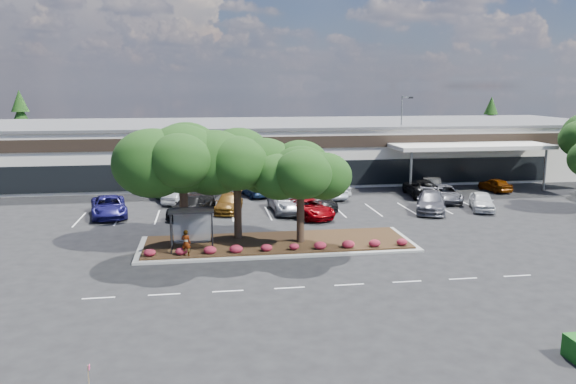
{
  "coord_description": "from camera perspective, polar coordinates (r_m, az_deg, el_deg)",
  "views": [
    {
      "loc": [
        -6.6,
        -31.47,
        10.35
      ],
      "look_at": [
        -0.52,
        9.06,
        2.6
      ],
      "focal_mm": 35.0,
      "sensor_mm": 36.0,
      "label": 1
    }
  ],
  "objects": [
    {
      "name": "island_tree_west",
      "position": [
        36.52,
        -10.61,
        0.84
      ],
      "size": [
        7.2,
        7.2,
        7.89
      ],
      "primitive_type": null,
      "color": "#19320F",
      "rests_on": "landscape_island"
    },
    {
      "name": "car_5",
      "position": [
        48.04,
        3.07,
        -0.86
      ],
      "size": [
        2.97,
        5.32,
        1.46
      ],
      "primitive_type": "imported",
      "rotation": [
        0.0,
        0.0,
        0.19
      ],
      "color": "black",
      "rests_on": "ground"
    },
    {
      "name": "light_pole",
      "position": [
        62.33,
        11.46,
        4.77
      ],
      "size": [
        1.43,
        0.51,
        9.36
      ],
      "rotation": [
        0.0,
        0.0,
        -0.09
      ],
      "color": "#989893",
      "rests_on": "ground"
    },
    {
      "name": "car_10",
      "position": [
        52.39,
        -12.11,
        -0.14
      ],
      "size": [
        2.96,
        4.54,
        1.41
      ],
      "primitive_type": "imported",
      "rotation": [
        0.0,
        0.0,
        3.51
      ],
      "color": "#1A431E",
      "rests_on": "ground"
    },
    {
      "name": "car_13",
      "position": [
        52.6,
        4.44,
        0.13
      ],
      "size": [
        2.22,
        4.59,
        1.45
      ],
      "primitive_type": "imported",
      "rotation": [
        0.0,
        0.0,
        3.3
      ],
      "color": "silver",
      "rests_on": "ground"
    },
    {
      "name": "car_1",
      "position": [
        46.07,
        -9.75,
        -1.37
      ],
      "size": [
        4.53,
        6.2,
        1.67
      ],
      "primitive_type": "imported",
      "rotation": [
        0.0,
        0.0,
        -0.43
      ],
      "color": "black",
      "rests_on": "ground"
    },
    {
      "name": "car_0",
      "position": [
        47.44,
        -17.75,
        -1.41
      ],
      "size": [
        3.75,
        6.24,
        1.62
      ],
      "primitive_type": "imported",
      "rotation": [
        0.0,
        0.0,
        0.19
      ],
      "color": "navy",
      "rests_on": "ground"
    },
    {
      "name": "person_waiting",
      "position": [
        34.47,
        -10.32,
        -5.1
      ],
      "size": [
        0.68,
        0.56,
        1.61
      ],
      "primitive_type": "imported",
      "rotation": [
        0.0,
        0.0,
        2.79
      ],
      "color": "#594C47",
      "rests_on": "landscape_island"
    },
    {
      "name": "bus_shelter",
      "position": [
        35.36,
        -9.78,
        -2.6
      ],
      "size": [
        2.75,
        1.55,
        2.59
      ],
      "color": "black",
      "rests_on": "landscape_island"
    },
    {
      "name": "car_8",
      "position": [
        52.92,
        15.64,
        -0.17
      ],
      "size": [
        3.38,
        5.63,
        1.46
      ],
      "primitive_type": "imported",
      "rotation": [
        0.0,
        0.0,
        -0.19
      ],
      "color": "#505157",
      "rests_on": "ground"
    },
    {
      "name": "car_11",
      "position": [
        53.48,
        -8.24,
        0.36
      ],
      "size": [
        3.77,
        6.25,
        1.69
      ],
      "primitive_type": "imported",
      "rotation": [
        0.0,
        0.0,
        2.89
      ],
      "color": "#59595F",
      "rests_on": "ground"
    },
    {
      "name": "car_3",
      "position": [
        46.85,
        0.02,
        -1.02
      ],
      "size": [
        3.03,
        6.1,
        1.66
      ],
      "primitive_type": "imported",
      "rotation": [
        0.0,
        0.0,
        0.05
      ],
      "color": "#9FA1AA",
      "rests_on": "ground"
    },
    {
      "name": "car_6",
      "position": [
        48.4,
        14.31,
        -0.98
      ],
      "size": [
        4.33,
        6.16,
        1.66
      ],
      "primitive_type": "imported",
      "rotation": [
        0.0,
        0.0,
        -0.39
      ],
      "color": "#55555C",
      "rests_on": "ground"
    },
    {
      "name": "conifer_north_east",
      "position": [
        85.9,
        19.82,
        6.17
      ],
      "size": [
        3.96,
        3.96,
        9.0
      ],
      "primitive_type": "cone",
      "color": "#19320F",
      "rests_on": "ground"
    },
    {
      "name": "survey_stake",
      "position": [
        21.26,
        -19.57,
        -17.08
      ],
      "size": [
        0.08,
        0.14,
        1.01
      ],
      "color": "#987A4F",
      "rests_on": "ground"
    },
    {
      "name": "lane_markings",
      "position": [
        43.63,
        0.23,
        -3.01
      ],
      "size": [
        33.12,
        20.06,
        0.01
      ],
      "color": "silver",
      "rests_on": "ground"
    },
    {
      "name": "car_17",
      "position": [
        59.64,
        20.3,
        0.7
      ],
      "size": [
        2.1,
        4.16,
        1.36
      ],
      "primitive_type": "imported",
      "rotation": [
        0.0,
        0.0,
        3.27
      ],
      "color": "#632903",
      "rests_on": "ground"
    },
    {
      "name": "island_tree_east",
      "position": [
        36.35,
        1.28,
        -0.14
      ],
      "size": [
        5.8,
        5.8,
        6.5
      ],
      "primitive_type": null,
      "color": "#19320F",
      "rests_on": "landscape_island"
    },
    {
      "name": "shrub_row",
      "position": [
        35.1,
        -0.66,
        -5.57
      ],
      "size": [
        17.0,
        0.8,
        0.5
      ],
      "primitive_type": null,
      "color": "maroon",
      "rests_on": "landscape_island"
    },
    {
      "name": "landscape_island",
      "position": [
        37.2,
        -1.1,
        -5.25
      ],
      "size": [
        18.0,
        6.0,
        0.26
      ],
      "color": "#989893",
      "rests_on": "ground"
    },
    {
      "name": "car_7",
      "position": [
        50.23,
        19.09,
        -0.9
      ],
      "size": [
        3.17,
        4.79,
        1.51
      ],
      "primitive_type": "imported",
      "rotation": [
        0.0,
        0.0,
        -0.34
      ],
      "color": "silver",
      "rests_on": "ground"
    },
    {
      "name": "car_2",
      "position": [
        47.24,
        -6.02,
        -1.1
      ],
      "size": [
        2.82,
        5.32,
        1.47
      ],
      "primitive_type": "imported",
      "rotation": [
        0.0,
        0.0,
        -0.16
      ],
      "color": "brown",
      "rests_on": "ground"
    },
    {
      "name": "car_9",
      "position": [
        51.15,
        -11.15,
        -0.36
      ],
      "size": [
        3.1,
        4.49,
        1.42
      ],
      "primitive_type": "imported",
      "rotation": [
        0.0,
        0.0,
        2.76
      ],
      "color": "silver",
      "rests_on": "ground"
    },
    {
      "name": "car_4",
      "position": [
        44.93,
        2.11,
        -1.66
      ],
      "size": [
        4.19,
        5.78,
        1.46
      ],
      "primitive_type": "imported",
      "rotation": [
        0.0,
        0.0,
        0.38
      ],
      "color": "#7F0005",
      "rests_on": "ground"
    },
    {
      "name": "car_16",
      "position": [
        55.02,
        13.4,
        0.41
      ],
      "size": [
        3.09,
        5.88,
        1.58
      ],
      "primitive_type": "imported",
      "rotation": [
        0.0,
        0.0,
        3.06
      ],
      "color": "black",
      "rests_on": "ground"
    },
    {
      "name": "conifer_north_west",
      "position": [
        81.11,
        -25.42,
        5.9
      ],
      "size": [
        4.4,
        4.4,
        10.0
      ],
      "primitive_type": "cone",
      "color": "#19320F",
      "rests_on": "ground"
    },
    {
      "name": "retail_store",
      "position": [
        66.11,
        -2.7,
        4.45
      ],
      "size": [
        80.4,
        25.2,
        6.25
      ],
      "color": "silver",
      "rests_on": "ground"
    },
    {
      "name": "car_14",
      "position": [
        53.27,
        4.17,
        0.39
      ],
      "size": [
        3.33,
        5.38,
        1.67
      ],
      "primitive_type": "imported",
      "rotation": [
        0.0,
        0.0,
        3.47
      ],
      "color": "#B2B2B2",
      "rests_on": "ground"
    },
    {
      "name": "island_tree_mid",
      "position": [
        37.29,
        -5.18,
        0.74
      ],
      "size": [
        6.6,
        6.6,
        7.32
      ],
      "primitive_type": null,
      "color": "#19320F",
      "rests_on": "landscape_island"
    },
    {
      "name": "ground",
      "position": [
        33.78,
        3.18,
        -7.15
      ],
      "size": [
        160.0,
        160.0,
        0.0
      ],
      "primitive_type": "plane",
      "color": "black",
      "rests_on": "ground"
    },
    {
      "name": "car_12",
      "position": [
        53.58,
        -3.42,
        0.38
      ],
      "size": [
        2.86,
        4.76,
        1.52
      ],
      "primitive_type": "imported",
      "rotation": [
        0.0,
        0.0,
        3.4
      ],
      "color": "navy",
      "rests_on": "ground"
    },
    {
      "name": "car_15",
      "position": [
        57.2,
        14.28,
        0.75
      ],
      "size": [
        2.98,
        5.05,
        1.57
      ],
      "primitive_type": "imported",
      "rotation": [
        0.0,
        0.0,
        2.85
      ],
      "color": "black",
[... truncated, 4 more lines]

